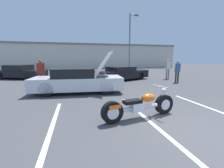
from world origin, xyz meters
name	(u,v)px	position (x,y,z in m)	size (l,w,h in m)	color
ground_plane	(208,134)	(0.00, 0.00, 0.00)	(80.00, 80.00, 0.00)	#474749
parking_stripe_foreground	(51,131)	(-3.74, 1.08, 0.00)	(0.12, 4.74, 0.01)	white
parking_stripe_middle	(148,120)	(-1.02, 1.08, 0.00)	(0.12, 4.74, 0.01)	white
parking_stripe_back	(221,112)	(1.70, 1.08, 0.00)	(0.12, 4.74, 0.01)	white
far_building	(91,56)	(0.00, 25.72, 2.34)	(32.00, 4.20, 4.40)	beige
light_pole	(130,41)	(4.23, 16.72, 4.15)	(1.21, 0.28, 7.54)	slate
motorcycle	(140,106)	(-1.20, 1.32, 0.39)	(2.51, 0.78, 0.96)	black
show_car_hood_open	(78,81)	(-2.94, 5.41, 0.64)	(4.79, 2.13, 2.18)	silver
parked_car_left_row	(20,72)	(-7.89, 12.41, 0.60)	(4.66, 3.36, 1.25)	black
parked_car_right_row	(122,73)	(0.80, 9.35, 0.56)	(4.97, 3.46, 1.14)	black
spectator_near_motorcycle	(168,67)	(4.91, 8.96, 1.05)	(0.52, 0.23, 1.76)	gray
spectator_by_show_car	(177,69)	(4.47, 7.11, 0.99)	(0.52, 0.22, 1.67)	#333338
spectator_midground	(41,70)	(-5.23, 7.80, 1.04)	(0.52, 0.23, 1.75)	brown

